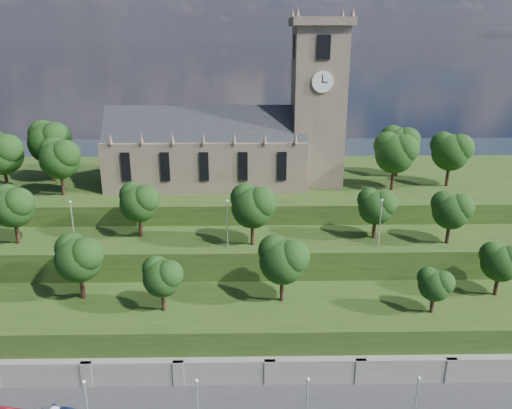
{
  "coord_description": "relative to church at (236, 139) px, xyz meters",
  "views": [
    {
      "loc": [
        2.71,
        -34.68,
        38.58
      ],
      "look_at": [
        3.82,
        30.0,
        16.64
      ],
      "focal_mm": 35.0,
      "sensor_mm": 36.0,
      "label": 1
    }
  ],
  "objects": [
    {
      "name": "retaining_wall",
      "position": [
        -0.79,
        -34.01,
        -20.02
      ],
      "size": [
        160.0,
        2.1,
        5.0
      ],
      "color": "slate",
      "rests_on": "ground"
    },
    {
      "name": "embankment_lower",
      "position": [
        -0.79,
        -27.98,
        -18.52
      ],
      "size": [
        160.0,
        12.0,
        8.0
      ],
      "primitive_type": "cube",
      "color": "#233B13",
      "rests_on": "ground"
    },
    {
      "name": "embankment_upper",
      "position": [
        -0.79,
        -16.98,
        -16.52
      ],
      "size": [
        160.0,
        10.0,
        12.0
      ],
      "primitive_type": "cube",
      "color": "#233B13",
      "rests_on": "ground"
    },
    {
      "name": "hilltop",
      "position": [
        -0.79,
        4.02,
        -15.02
      ],
      "size": [
        160.0,
        32.0,
        15.0
      ],
      "primitive_type": "cube",
      "color": "#233B13",
      "rests_on": "ground"
    },
    {
      "name": "church",
      "position": [
        0.0,
        0.0,
        0.0
      ],
      "size": [
        38.6,
        12.35,
        27.6
      ],
      "color": "brown",
      "rests_on": "hilltop"
    },
    {
      "name": "trees_lower",
      "position": [
        -2.94,
        -27.55,
        -9.43
      ],
      "size": [
        69.37,
        9.18,
        8.33
      ],
      "color": "black",
      "rests_on": "embankment_lower"
    },
    {
      "name": "trees_upper",
      "position": [
        -0.94,
        -17.84,
        -5.24
      ],
      "size": [
        63.5,
        8.37,
        8.31
      ],
      "color": "black",
      "rests_on": "embankment_upper"
    },
    {
      "name": "trees_hilltop",
      "position": [
        -4.19,
        -1.48,
        -1.11
      ],
      "size": [
        78.0,
        16.0,
        10.35
      ],
      "color": "black",
      "rests_on": "hilltop"
    },
    {
      "name": "lamp_posts_promenade",
      "position": [
        -2.79,
        -43.48,
        -16.14
      ],
      "size": [
        60.36,
        0.36,
        7.55
      ],
      "color": "#B2B2B7",
      "rests_on": "promenade"
    },
    {
      "name": "lamp_posts_upper",
      "position": [
        -0.79,
        -19.98,
        -6.6
      ],
      "size": [
        40.36,
        0.36,
        6.68
      ],
      "color": "#B2B2B7",
      "rests_on": "embankment_upper"
    }
  ]
}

